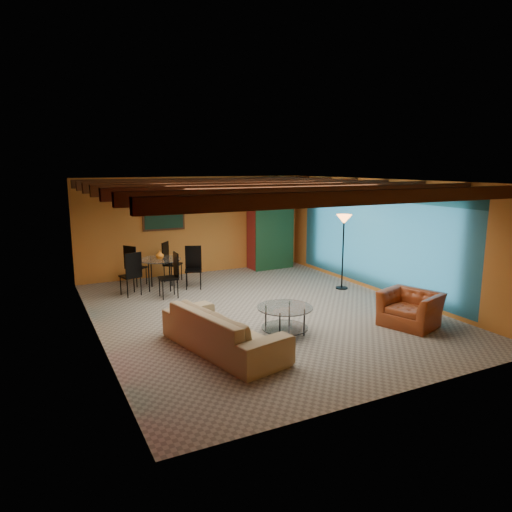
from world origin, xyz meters
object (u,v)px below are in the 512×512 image
armoire (270,231)px  vase (159,243)px  sofa (224,329)px  coffee_table (285,320)px  potted_plant (270,186)px  floor_lamp (343,252)px  armchair (410,309)px  dining_table (160,268)px

armoire → vase: bearing=-167.1°
sofa → vase: 4.33m
coffee_table → potted_plant: size_ratio=2.06×
potted_plant → floor_lamp: bearing=-81.3°
floor_lamp → potted_plant: size_ratio=3.78×
armchair → dining_table: dining_table is taller
vase → floor_lamp: bearing=-25.8°
coffee_table → armoire: size_ratio=0.46×
dining_table → floor_lamp: 4.49m
sofa → armoire: armoire is taller
vase → armchair: bearing=-53.2°
vase → coffee_table: bearing=-73.6°
coffee_table → vase: size_ratio=4.84×
floor_lamp → vase: size_ratio=8.89×
sofa → coffee_table: size_ratio=2.42×
floor_lamp → sofa: bearing=-150.8°
floor_lamp → potted_plant: 3.33m
armchair → coffee_table: size_ratio=1.01×
coffee_table → sofa: bearing=-170.8°
dining_table → vase: (0.00, 0.00, 0.63)m
armoire → floor_lamp: bearing=-84.0°
floor_lamp → vase: (-4.03, 1.95, 0.23)m
sofa → dining_table: size_ratio=1.20×
sofa → armchair: size_ratio=2.40×
dining_table → vase: 0.63m
dining_table → floor_lamp: size_ratio=1.09×
dining_table → coffee_table: bearing=-73.6°
coffee_table → armoire: (2.39, 5.05, 0.83)m
armoire → potted_plant: potted_plant is taller
floor_lamp → potted_plant: potted_plant is taller
armchair → potted_plant: (0.04, 5.74, 2.08)m
dining_table → vase: bearing=0.0°
vase → sofa: bearing=-91.3°
coffee_table → vase: vase is taller
armchair → dining_table: bearing=-162.6°
sofa → dining_table: dining_table is taller
dining_table → armoire: 3.76m
sofa → floor_lamp: (4.12, 2.31, 0.57)m
armoire → coffee_table: bearing=-118.0°
sofa → vase: bearing=-14.3°
potted_plant → coffee_table: bearing=-115.3°
sofa → armchair: 3.67m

